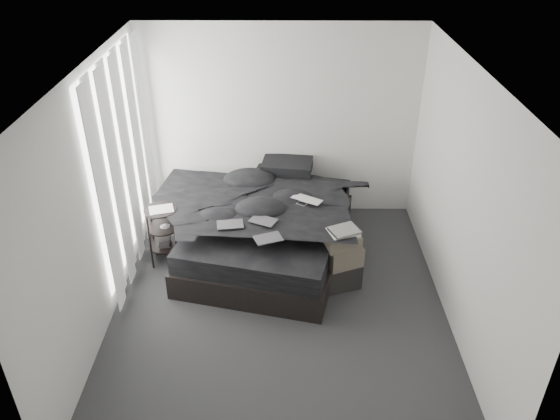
{
  "coord_description": "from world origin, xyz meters",
  "views": [
    {
      "loc": [
        0.04,
        -4.62,
        3.99
      ],
      "look_at": [
        0.0,
        0.8,
        0.75
      ],
      "focal_mm": 35.0,
      "sensor_mm": 36.0,
      "label": 1
    }
  ],
  "objects_px": {
    "bed": "(269,242)",
    "box_lower": "(340,274)",
    "laptop": "(305,196)",
    "side_stand": "(164,235)"
  },
  "relations": [
    {
      "from": "laptop",
      "to": "box_lower",
      "type": "distance_m",
      "value": 1.0
    },
    {
      "from": "bed",
      "to": "side_stand",
      "type": "distance_m",
      "value": 1.29
    },
    {
      "from": "bed",
      "to": "laptop",
      "type": "distance_m",
      "value": 0.81
    },
    {
      "from": "bed",
      "to": "box_lower",
      "type": "bearing_deg",
      "value": -24.11
    },
    {
      "from": "side_stand",
      "to": "bed",
      "type": "bearing_deg",
      "value": 7.81
    },
    {
      "from": "laptop",
      "to": "bed",
      "type": "bearing_deg",
      "value": -154.5
    },
    {
      "from": "box_lower",
      "to": "laptop",
      "type": "bearing_deg",
      "value": 124.27
    },
    {
      "from": "side_stand",
      "to": "box_lower",
      "type": "bearing_deg",
      "value": -12.53
    },
    {
      "from": "box_lower",
      "to": "side_stand",
      "type": "bearing_deg",
      "value": 167.47
    },
    {
      "from": "laptop",
      "to": "side_stand",
      "type": "bearing_deg",
      "value": -144.22
    }
  ]
}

